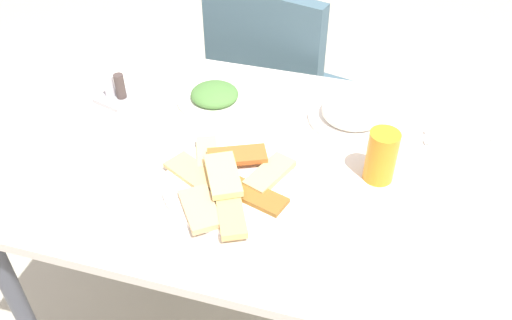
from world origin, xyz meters
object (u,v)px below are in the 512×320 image
object	(u,v)px
dining_table	(272,185)
fork	(458,139)
paper_napkin	(458,136)
pide_platter	(229,183)
spoon	(458,130)
salad_plate_rice	(353,112)
soda_can	(381,156)
dining_chair	(277,90)
condiment_caddy	(116,93)
salad_plate_greens	(215,96)

from	to	relation	value
dining_table	fork	xyz separation A→B (m)	(0.41, 0.19, 0.08)
paper_napkin	fork	xyz separation A→B (m)	(0.00, -0.02, 0.00)
pide_platter	spoon	world-z (taller)	pide_platter
pide_platter	salad_plate_rice	world-z (taller)	salad_plate_rice
salad_plate_rice	soda_can	world-z (taller)	soda_can
pide_platter	salad_plate_rice	size ratio (longest dim) A/B	1.42
dining_chair	paper_napkin	xyz separation A→B (m)	(0.55, -0.41, 0.22)
condiment_caddy	spoon	bearing A→B (deg)	6.96
dining_table	condiment_caddy	distance (m)	0.49
dining_chair	fork	xyz separation A→B (m)	(0.55, -0.42, 0.23)
fork	spoon	bearing A→B (deg)	68.16
salad_plate_greens	condiment_caddy	xyz separation A→B (m)	(-0.25, -0.07, 0.01)
fork	spoon	xyz separation A→B (m)	(0.00, 0.04, 0.00)
dining_chair	pide_platter	xyz separation A→B (m)	(0.08, -0.73, 0.23)
dining_table	condiment_caddy	bearing A→B (deg)	164.89
dining_chair	paper_napkin	size ratio (longest dim) A/B	6.45
soda_can	fork	distance (m)	0.26
dining_table	spoon	world-z (taller)	spoon
dining_table	salad_plate_rice	distance (m)	0.28
salad_plate_rice	paper_napkin	world-z (taller)	salad_plate_rice
dining_chair	spoon	size ratio (longest dim) A/B	5.31
spoon	salad_plate_rice	bearing A→B (deg)	162.93
soda_can	salad_plate_greens	bearing A→B (deg)	157.76
fork	salad_plate_greens	bearing A→B (deg)	158.39
dining_chair	fork	size ratio (longest dim) A/B	5.29
dining_table	paper_napkin	distance (m)	0.47
pide_platter	soda_can	xyz separation A→B (m)	(0.31, 0.12, 0.05)
dining_table	salad_plate_greens	size ratio (longest dim) A/B	6.17
spoon	condiment_caddy	xyz separation A→B (m)	(-0.87, -0.11, 0.02)
spoon	pide_platter	bearing A→B (deg)	-165.86
soda_can	pide_platter	bearing A→B (deg)	-158.06
pide_platter	spoon	size ratio (longest dim) A/B	1.87
salad_plate_greens	spoon	bearing A→B (deg)	3.57
pide_platter	paper_napkin	world-z (taller)	pide_platter
dining_table	dining_chair	xyz separation A→B (m)	(-0.14, 0.62, -0.14)
dining_chair	paper_napkin	bearing A→B (deg)	-36.38
dining_table	dining_chair	world-z (taller)	dining_chair
salad_plate_rice	fork	world-z (taller)	salad_plate_rice
salad_plate_rice	condiment_caddy	world-z (taller)	condiment_caddy
dining_chair	dining_table	bearing A→B (deg)	-77.03
salad_plate_rice	fork	size ratio (longest dim) A/B	1.31
salad_plate_greens	paper_napkin	distance (m)	0.62
fork	pide_platter	bearing A→B (deg)	-168.90
soda_can	fork	world-z (taller)	soda_can
salad_plate_rice	dining_table	bearing A→B (deg)	-126.13
pide_platter	fork	distance (m)	0.57
salad_plate_greens	salad_plate_rice	world-z (taller)	salad_plate_rice
fork	condiment_caddy	size ratio (longest dim) A/B	1.51
dining_table	pide_platter	size ratio (longest dim) A/B	3.91
paper_napkin	spoon	xyz separation A→B (m)	(0.00, 0.02, 0.00)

